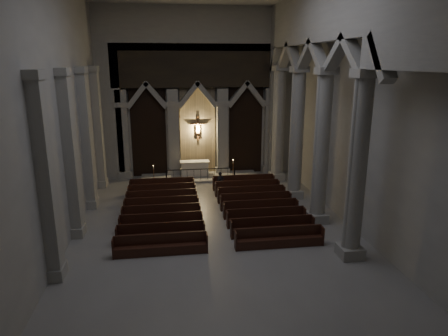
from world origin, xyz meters
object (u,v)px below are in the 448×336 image
Objects in this scene: altar at (195,168)px; candle_stand_right at (233,175)px; worshipper at (220,182)px; altar_rail at (201,173)px; candle_stand_left at (154,181)px; pews at (211,210)px.

candle_stand_right reaches higher than altar.
worshipper is (1.40, -3.72, -0.01)m from altar.
candle_stand_left reaches higher than altar_rail.
altar is 0.22× the size of pews.
candle_stand_left is 0.16× the size of pews.
altar_rail is 3.13× the size of candle_stand_right.
altar_rail is 3.36m from candle_stand_left.
altar_rail is at bearing 90.00° from pews.
altar_rail is 3.23× the size of candle_stand_left.
candle_stand_left is 5.60m from candle_stand_right.
altar_rail is 6.43m from pews.
pews is at bearing -59.95° from candle_stand_left.
candle_stand_left is at bearing -146.03° from altar.
altar is 3.52m from candle_stand_left.
worshipper is at bearing -22.15° from candle_stand_left.
worshipper reaches higher than altar.
altar_rail is (0.34, -1.16, -0.05)m from altar.
altar_rail reaches higher than pews.
pews is (0.34, -7.59, -0.39)m from altar.
candle_stand_right reaches higher than pews.
altar is 7.61m from pews.
pews is (0.00, -6.43, -0.34)m from altar_rail.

